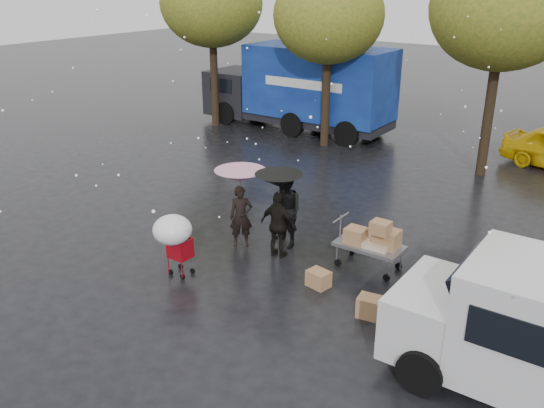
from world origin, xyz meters
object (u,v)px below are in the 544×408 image
Objects in this scene: vendor_cart at (373,240)px; shopping_cart at (174,233)px; blue_truck at (301,88)px; person_black at (279,225)px; person_pink at (241,217)px.

shopping_cart reaches higher than vendor_cart.
vendor_cart is 0.18× the size of blue_truck.
blue_truck reaches higher than person_black.
person_pink is 0.95× the size of person_black.
vendor_cart is 4.37m from shopping_cart.
blue_truck is (-8.04, 9.63, 1.03)m from vendor_cart.
vendor_cart is (2.07, 0.69, -0.08)m from person_black.
vendor_cart is at bearing -27.85° from person_pink.
shopping_cart is (-1.26, -2.12, 0.26)m from person_black.
person_black is 2.18m from vendor_cart.
shopping_cart is (-3.33, -2.81, 0.34)m from vendor_cart.
person_black is (1.08, 0.04, 0.04)m from person_pink.
person_black reaches higher than shopping_cart.
person_pink is at bearing -166.96° from vendor_cart.
person_pink is 2.11m from shopping_cart.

